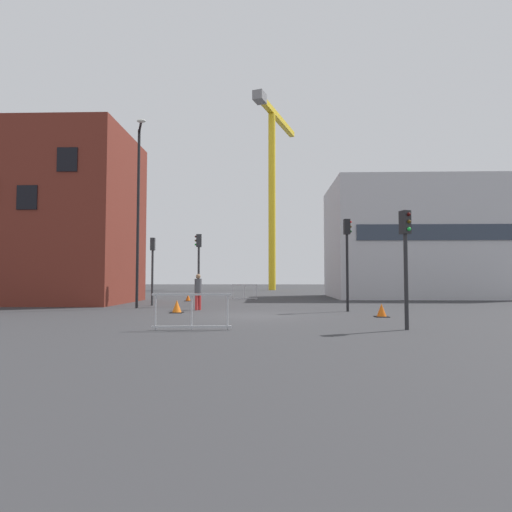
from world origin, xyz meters
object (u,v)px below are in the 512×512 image
object	(u,v)px
construction_crane	(272,171)
traffic_light_near	(406,249)
traffic_light_crosswalk	(153,260)
traffic_cone_striped	(177,307)
traffic_cone_orange	(188,298)
traffic_light_corner	(347,250)
traffic_light_island	(199,258)
traffic_cone_by_barrier	(382,311)
streetlamp_tall	(138,204)
pedestrian_walking	(198,289)

from	to	relation	value
construction_crane	traffic_light_near	distance (m)	42.38
traffic_light_crosswalk	traffic_cone_striped	world-z (taller)	traffic_light_crosswalk
traffic_cone_orange	traffic_light_corner	bearing A→B (deg)	-42.83
traffic_light_island	traffic_light_crosswalk	xyz separation A→B (m)	(-2.66, 0.45, -0.09)
traffic_light_near	traffic_cone_striped	size ratio (longest dim) A/B	6.32
traffic_cone_striped	traffic_cone_by_barrier	bearing A→B (deg)	-11.41
traffic_cone_orange	traffic_light_near	bearing A→B (deg)	-58.01
traffic_light_crosswalk	traffic_cone_by_barrier	world-z (taller)	traffic_light_crosswalk
streetlamp_tall	traffic_cone_striped	size ratio (longest dim) A/B	16.36
traffic_light_crosswalk	traffic_light_near	world-z (taller)	traffic_light_crosswalk
traffic_light_island	traffic_light_corner	bearing A→B (deg)	-24.61
traffic_light_near	traffic_cone_by_barrier	world-z (taller)	traffic_light_near
pedestrian_walking	traffic_cone_striped	xyz separation A→B (m)	(-0.67, -1.57, -0.74)
traffic_light_island	traffic_light_crosswalk	size ratio (longest dim) A/B	1.04
traffic_light_island	traffic_cone_striped	bearing A→B (deg)	-92.92
traffic_cone_orange	traffic_light_crosswalk	bearing A→B (deg)	-104.89
traffic_light_near	traffic_cone_striped	xyz separation A→B (m)	(-8.13, 5.81, -2.15)
streetlamp_tall	traffic_cone_by_barrier	world-z (taller)	streetlamp_tall
construction_crane	pedestrian_walking	xyz separation A→B (m)	(-3.93, -32.90, -14.11)
traffic_light_crosswalk	traffic_cone_orange	size ratio (longest dim) A/B	8.32
streetlamp_tall	traffic_light_island	bearing A→B (deg)	32.69
streetlamp_tall	traffic_cone_by_barrier	distance (m)	12.89
construction_crane	traffic_cone_by_barrier	distance (m)	39.31
traffic_light_crosswalk	traffic_cone_striped	bearing A→B (deg)	-63.16
streetlamp_tall	traffic_light_near	xyz separation A→B (m)	(10.71, -8.38, -2.88)
streetlamp_tall	traffic_light_crosswalk	distance (m)	3.55
streetlamp_tall	traffic_cone_orange	distance (m)	8.48
traffic_cone_orange	traffic_cone_striped	size ratio (longest dim) A/B	0.81
pedestrian_walking	traffic_cone_orange	distance (m)	7.94
traffic_light_island	traffic_light_crosswalk	bearing A→B (deg)	170.40
traffic_light_near	traffic_light_crosswalk	bearing A→B (deg)	134.84
streetlamp_tall	traffic_light_near	distance (m)	13.90
traffic_light_crosswalk	traffic_light_near	bearing A→B (deg)	-45.16
construction_crane	traffic_cone_orange	world-z (taller)	construction_crane
streetlamp_tall	pedestrian_walking	xyz separation A→B (m)	(3.25, -0.99, -4.30)
traffic_cone_orange	pedestrian_walking	bearing A→B (deg)	-75.82
traffic_light_island	traffic_cone_orange	distance (m)	5.64
traffic_light_crosswalk	traffic_light_corner	size ratio (longest dim) A/B	0.89
construction_crane	traffic_light_island	bearing A→B (deg)	-98.27
construction_crane	traffic_light_corner	distance (m)	35.82
traffic_light_crosswalk	traffic_light_corner	world-z (taller)	traffic_light_corner
traffic_light_near	traffic_cone_striped	distance (m)	10.22
streetlamp_tall	traffic_light_island	distance (m)	4.26
traffic_light_crosswalk	construction_crane	bearing A→B (deg)	76.65
traffic_light_corner	traffic_cone_striped	xyz separation A→B (m)	(-7.66, -0.96, -2.58)
streetlamp_tall	traffic_light_near	bearing A→B (deg)	-38.04
streetlamp_tall	traffic_cone_striped	distance (m)	6.21
construction_crane	traffic_light_island	size ratio (longest dim) A/B	5.95
construction_crane	traffic_light_crosswalk	size ratio (longest dim) A/B	6.19
streetlamp_tall	traffic_cone_orange	world-z (taller)	streetlamp_tall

